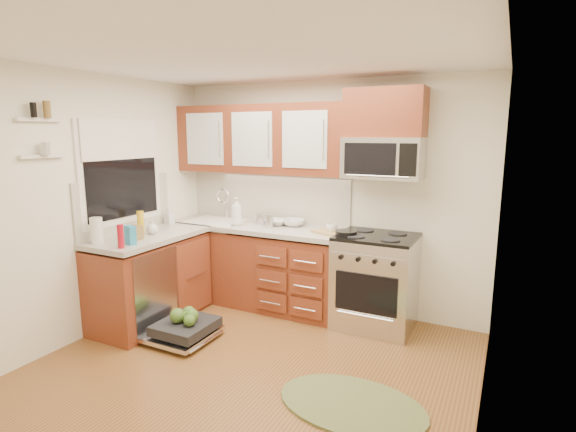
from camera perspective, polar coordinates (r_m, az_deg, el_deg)
The scene contains 38 objects.
floor at distance 3.88m, azimuth -5.80°, elevation -19.57°, with size 3.50×3.50×0.00m, color brown.
ceiling at distance 3.41m, azimuth -6.62°, elevation 19.86°, with size 3.50×3.50×0.00m, color white.
wall_back at distance 4.97m, azimuth 4.78°, elevation 2.45°, with size 3.50×0.04×2.50m, color white.
wall_front at distance 2.23m, azimuth -31.62°, elevation -9.17°, with size 3.50×0.04×2.50m, color white.
wall_left at distance 4.61m, azimuth -24.82°, elevation 0.88°, with size 0.04×3.50×2.50m, color white.
wall_right at distance 2.91m, azimuth 24.34°, elevation -4.21°, with size 0.04×3.50×2.50m, color white.
base_cabinet_back at distance 5.20m, azimuth -4.09°, elevation -6.49°, with size 2.05×0.60×0.85m, color #612915.
base_cabinet_left at distance 4.92m, azimuth -17.06°, elevation -7.93°, with size 0.60×1.25×0.85m, color #612915.
countertop_back at distance 5.08m, azimuth -4.21°, elevation -1.38°, with size 2.07×0.64×0.05m, color #A9A39B.
countertop_left at distance 4.79m, azimuth -17.28°, elevation -2.55°, with size 0.64×1.27×0.05m, color #A9A39B.
backsplash_back at distance 5.27m, azimuth -2.62°, elevation 2.50°, with size 2.05×0.02×0.57m, color beige.
backsplash_left at distance 4.94m, azimuth -19.94°, elevation 1.34°, with size 0.02×1.25×0.57m, color beige.
upper_cabinets at distance 5.09m, azimuth -3.57°, elevation 9.71°, with size 2.05×0.35×0.75m, color #612915, non-canonical shape.
cabinet_over_mw at distance 4.55m, azimuth 12.28°, elevation 12.69°, with size 0.76×0.35×0.47m, color #612915.
range at distance 4.64m, azimuth 11.03°, elevation -8.13°, with size 0.76×0.64×0.95m, color silver, non-canonical shape.
microwave at distance 4.53m, azimuth 11.98°, elevation 7.20°, with size 0.76×0.38×0.40m, color silver, non-canonical shape.
sink at distance 5.36m, azimuth -9.13°, elevation -1.94°, with size 0.62×0.50×0.26m, color white, non-canonical shape.
dishwasher at distance 4.51m, azimuth -13.25°, elevation -13.89°, with size 0.70×0.60×0.20m, color silver, non-canonical shape.
window at distance 4.89m, azimuth -20.40°, elevation 5.24°, with size 0.03×1.05×1.05m, color white, non-canonical shape.
window_blind at distance 4.85m, azimuth -20.45°, elevation 9.11°, with size 0.02×0.96×0.40m, color white.
shelf_upper at distance 4.33m, azimuth -29.05°, elevation 10.64°, with size 0.04×0.40×0.03m, color white.
shelf_lower at distance 4.33m, azimuth -28.69°, elevation 6.68°, with size 0.04×0.40×0.03m, color white.
rug at distance 3.55m, azimuth 8.09°, elevation -22.59°, with size 1.09×0.71×0.02m, color olive, non-canonical shape.
skillet at distance 4.48m, azimuth 7.40°, elevation -2.11°, with size 0.22×0.22×0.04m, color black.
stock_pot at distance 5.13m, azimuth -3.24°, elevation -0.31°, with size 0.19×0.19×0.11m, color silver.
cutting_board at distance 4.64m, azimuth 5.14°, elevation -2.08°, with size 0.31×0.20×0.02m, color #A9854D.
canister at distance 4.88m, azimuth -2.38°, elevation -0.68°, with size 0.09×0.09×0.15m, color silver.
paper_towel_roll at distance 4.55m, azimuth -23.14°, elevation -1.71°, with size 0.11×0.11×0.24m, color white.
mustard_bottle at distance 4.90m, azimuth -18.22°, elevation -0.70°, with size 0.07×0.07×0.22m, color gold.
red_bottle at distance 4.28m, azimuth -20.49°, elevation -2.44°, with size 0.06×0.06×0.21m, color #A60D1E.
wooden_box at distance 4.59m, azimuth -18.88°, elevation -2.02°, with size 0.14×0.10×0.14m, color brown.
blue_carton at distance 4.40m, azimuth -19.39°, elevation -2.31°, with size 0.11×0.07×0.17m, color teal.
bowl_a at distance 5.04m, azimuth -1.43°, elevation -0.79°, with size 0.26×0.26×0.06m, color #999999.
bowl_b at distance 4.98m, azimuth 0.73°, elevation -0.85°, with size 0.24×0.24×0.08m, color #999999.
cup at distance 4.67m, azimuth 5.61°, elevation -1.55°, with size 0.12×0.12×0.09m, color #999999.
soap_bottle_a at distance 5.02m, azimuth -6.55°, elevation 0.57°, with size 0.12×0.12×0.32m, color #999999.
soap_bottle_b at distance 5.27m, azimuth -14.83°, elevation 0.03°, with size 0.08×0.09×0.19m, color #999999.
soap_bottle_c at distance 4.79m, azimuth -16.90°, elevation -1.33°, with size 0.12×0.12×0.15m, color #999999.
Camera 1 is at (1.83, -2.82, 1.94)m, focal length 28.00 mm.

